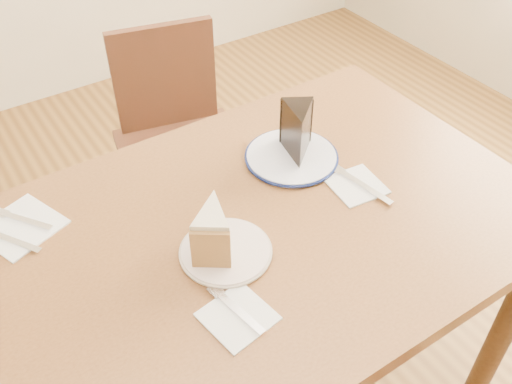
% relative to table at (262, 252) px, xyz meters
% --- Properties ---
extents(table, '(1.20, 0.80, 0.75)m').
position_rel_table_xyz_m(table, '(0.00, 0.00, 0.00)').
color(table, '#4C2B14').
rests_on(table, ground).
extents(chair_far, '(0.48, 0.48, 0.81)m').
position_rel_table_xyz_m(chair_far, '(0.15, 0.72, -0.20)').
color(chair_far, '#33190F').
rests_on(chair_far, ground).
extents(plate_cream, '(0.18, 0.18, 0.01)m').
position_rel_table_xyz_m(plate_cream, '(-0.11, -0.04, 0.10)').
color(plate_cream, silver).
rests_on(plate_cream, table).
extents(plate_navy, '(0.21, 0.21, 0.01)m').
position_rel_table_xyz_m(plate_navy, '(0.18, 0.14, 0.10)').
color(plate_navy, white).
rests_on(plate_navy, table).
extents(carrot_cake, '(0.12, 0.13, 0.09)m').
position_rel_table_xyz_m(carrot_cake, '(-0.13, -0.01, 0.16)').
color(carrot_cake, beige).
rests_on(carrot_cake, plate_cream).
extents(chocolate_cake, '(0.12, 0.13, 0.12)m').
position_rel_table_xyz_m(chocolate_cake, '(0.19, 0.13, 0.17)').
color(chocolate_cake, black).
rests_on(chocolate_cake, plate_navy).
extents(napkin_cream, '(0.13, 0.13, 0.00)m').
position_rel_table_xyz_m(napkin_cream, '(-0.18, -0.18, 0.10)').
color(napkin_cream, white).
rests_on(napkin_cream, table).
extents(napkin_navy, '(0.13, 0.13, 0.00)m').
position_rel_table_xyz_m(napkin_navy, '(0.24, -0.02, 0.10)').
color(napkin_navy, white).
rests_on(napkin_navy, table).
extents(napkin_spare, '(0.19, 0.19, 0.00)m').
position_rel_table_xyz_m(napkin_spare, '(-0.43, 0.26, 0.10)').
color(napkin_spare, white).
rests_on(napkin_spare, table).
extents(fork_cream, '(0.04, 0.14, 0.00)m').
position_rel_table_xyz_m(fork_cream, '(-0.17, -0.17, 0.10)').
color(fork_cream, silver).
rests_on(fork_cream, napkin_cream).
extents(knife_navy, '(0.04, 0.17, 0.00)m').
position_rel_table_xyz_m(knife_navy, '(0.25, -0.03, 0.10)').
color(knife_navy, white).
rests_on(knife_navy, napkin_navy).
extents(fork_spare, '(0.09, 0.12, 0.00)m').
position_rel_table_xyz_m(fork_spare, '(-0.42, 0.27, 0.10)').
color(fork_spare, white).
rests_on(fork_spare, napkin_spare).
extents(knife_spare, '(0.10, 0.14, 0.00)m').
position_rel_table_xyz_m(knife_spare, '(-0.47, 0.23, 0.10)').
color(knife_spare, silver).
rests_on(knife_spare, napkin_spare).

